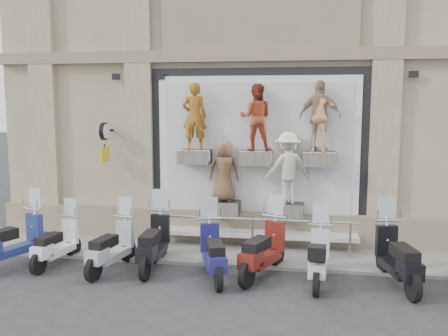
{
  "coord_description": "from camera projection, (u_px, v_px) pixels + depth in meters",
  "views": [
    {
      "loc": [
        1.28,
        -9.67,
        3.72
      ],
      "look_at": [
        -0.68,
        1.9,
        2.14
      ],
      "focal_mm": 40.0,
      "sensor_mm": 36.0,
      "label": 1
    }
  ],
  "objects": [
    {
      "name": "ground",
      "position": [
        241.0,
        285.0,
        10.16
      ],
      "size": [
        90.0,
        90.0,
        0.0
      ],
      "primitive_type": "plane",
      "color": "#2B2B2E",
      "rests_on": "ground"
    },
    {
      "name": "sidewalk",
      "position": [
        253.0,
        253.0,
        12.2
      ],
      "size": [
        16.0,
        2.2,
        0.08
      ],
      "primitive_type": "cube",
      "color": "gray",
      "rests_on": "ground"
    },
    {
      "name": "scooter_e",
      "position": [
        213.0,
        241.0,
        10.44
      ],
      "size": [
        1.19,
        2.07,
        1.61
      ],
      "primitive_type": null,
      "rotation": [
        0.0,
        0.0,
        0.33
      ],
      "color": "navy",
      "rests_on": "ground"
    },
    {
      "name": "scooter_f",
      "position": [
        263.0,
        239.0,
        10.54
      ],
      "size": [
        1.27,
        2.14,
        1.67
      ],
      "primitive_type": null,
      "rotation": [
        0.0,
        0.0,
        -0.35
      ],
      "color": "#611610",
      "rests_on": "ground"
    },
    {
      "name": "scooter_a",
      "position": [
        11.0,
        230.0,
        11.2
      ],
      "size": [
        1.31,
        2.16,
        1.69
      ],
      "primitive_type": null,
      "rotation": [
        0.0,
        0.0,
        -0.36
      ],
      "color": "navy",
      "rests_on": "ground"
    },
    {
      "name": "scooter_b",
      "position": [
        56.0,
        234.0,
        11.3
      ],
      "size": [
        0.76,
        1.84,
        1.45
      ],
      "primitive_type": null,
      "rotation": [
        0.0,
        0.0,
        -0.14
      ],
      "color": "white",
      "rests_on": "ground"
    },
    {
      "name": "clock_sign_bracket",
      "position": [
        105.0,
        137.0,
        12.84
      ],
      "size": [
        0.1,
        0.8,
        1.02
      ],
      "color": "black",
      "rests_on": "ground"
    },
    {
      "name": "scooter_d",
      "position": [
        154.0,
        232.0,
        11.06
      ],
      "size": [
        0.72,
        2.11,
        1.69
      ],
      "primitive_type": null,
      "rotation": [
        0.0,
        0.0,
        0.05
      ],
      "color": "black",
      "rests_on": "ground"
    },
    {
      "name": "guard_rail",
      "position": [
        252.0,
        237.0,
        12.05
      ],
      "size": [
        5.06,
        0.1,
        0.93
      ],
      "primitive_type": null,
      "color": "#9EA0A5",
      "rests_on": "ground"
    },
    {
      "name": "shop_vitrine",
      "position": [
        261.0,
        154.0,
        12.5
      ],
      "size": [
        5.6,
        1.0,
        4.3
      ],
      "color": "black",
      "rests_on": "ground"
    },
    {
      "name": "scooter_h",
      "position": [
        398.0,
        245.0,
        9.99
      ],
      "size": [
        1.05,
        2.18,
        1.7
      ],
      "primitive_type": null,
      "rotation": [
        0.0,
        0.0,
        0.22
      ],
      "color": "black",
      "rests_on": "ground"
    },
    {
      "name": "scooter_c",
      "position": [
        111.0,
        237.0,
        10.91
      ],
      "size": [
        0.89,
        1.97,
        1.54
      ],
      "primitive_type": null,
      "rotation": [
        0.0,
        0.0,
        -0.18
      ],
      "color": "#9FA6AD",
      "rests_on": "ground"
    },
    {
      "name": "scooter_g",
      "position": [
        319.0,
        247.0,
        10.15
      ],
      "size": [
        0.68,
        1.93,
        1.54
      ],
      "primitive_type": null,
      "rotation": [
        0.0,
        0.0,
        -0.07
      ],
      "color": "silver",
      "rests_on": "ground"
    },
    {
      "name": "building",
      "position": [
        271.0,
        30.0,
        16.2
      ],
      "size": [
        14.0,
        8.6,
        12.0
      ],
      "primitive_type": null,
      "color": "#C1B08D",
      "rests_on": "ground"
    }
  ]
}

